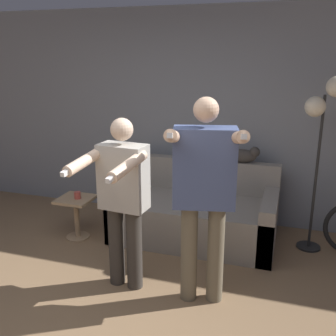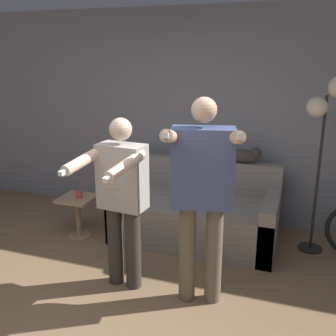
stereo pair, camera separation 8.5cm
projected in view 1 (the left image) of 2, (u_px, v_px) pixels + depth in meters
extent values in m
cube|color=gray|center=(181.00, 116.00, 4.91)|extent=(10.00, 0.05, 2.60)
cube|color=gray|center=(194.00, 220.00, 4.48)|extent=(1.81, 0.92, 0.47)
cube|color=gray|center=(203.00, 175.00, 4.72)|extent=(1.81, 0.14, 0.38)
cube|color=gray|center=(127.00, 206.00, 4.70)|extent=(0.16, 0.92, 0.61)
cube|color=gray|center=(269.00, 223.00, 4.22)|extent=(0.16, 0.92, 0.61)
cylinder|color=#38332D|center=(116.00, 245.00, 3.57)|extent=(0.14, 0.14, 0.76)
cylinder|color=#38332D|center=(134.00, 249.00, 3.51)|extent=(0.14, 0.14, 0.76)
cube|color=#B7B2A8|center=(123.00, 177.00, 3.35)|extent=(0.43, 0.26, 0.57)
sphere|color=beige|center=(121.00, 129.00, 3.24)|extent=(0.19, 0.19, 0.19)
cylinder|color=beige|center=(86.00, 160.00, 3.15)|extent=(0.13, 0.51, 0.14)
cube|color=white|center=(67.00, 172.00, 2.94)|extent=(0.05, 0.13, 0.05)
cylinder|color=beige|center=(128.00, 165.00, 3.01)|extent=(0.13, 0.51, 0.14)
cube|color=white|center=(112.00, 178.00, 2.80)|extent=(0.05, 0.13, 0.05)
cylinder|color=#6B604C|center=(189.00, 253.00, 3.32)|extent=(0.14, 0.14, 0.86)
cylinder|color=#6B604C|center=(215.00, 254.00, 3.31)|extent=(0.14, 0.14, 0.86)
cube|color=#475684|center=(205.00, 168.00, 3.10)|extent=(0.53, 0.33, 0.65)
sphere|color=#D8AD8C|center=(206.00, 110.00, 2.98)|extent=(0.20, 0.20, 0.20)
cylinder|color=#D8AD8C|center=(173.00, 136.00, 2.81)|extent=(0.20, 0.51, 0.20)
cube|color=white|center=(170.00, 136.00, 2.56)|extent=(0.06, 0.13, 0.06)
cylinder|color=#D8AD8C|center=(239.00, 137.00, 2.77)|extent=(0.20, 0.51, 0.20)
cube|color=white|center=(243.00, 137.00, 2.52)|extent=(0.06, 0.13, 0.06)
ellipsoid|color=#3D3833|center=(242.00, 156.00, 4.51)|extent=(0.34, 0.14, 0.16)
sphere|color=#3D3833|center=(255.00, 152.00, 4.45)|extent=(0.12, 0.12, 0.12)
ellipsoid|color=#3D3833|center=(226.00, 159.00, 4.60)|extent=(0.19, 0.04, 0.04)
cone|color=#3D3833|center=(253.00, 149.00, 4.43)|extent=(0.04, 0.04, 0.03)
cone|color=#3D3833|center=(253.00, 148.00, 4.47)|extent=(0.04, 0.04, 0.03)
cylinder|color=black|center=(308.00, 246.00, 4.33)|extent=(0.25, 0.25, 0.02)
cylinder|color=black|center=(316.00, 175.00, 4.10)|extent=(0.03, 0.03, 1.67)
sphere|color=#F4E5C1|center=(315.00, 107.00, 3.92)|extent=(0.21, 0.21, 0.21)
cylinder|color=#A38460|center=(78.00, 236.00, 4.57)|extent=(0.27, 0.27, 0.02)
cylinder|color=#A38460|center=(77.00, 219.00, 4.51)|extent=(0.06, 0.06, 0.46)
cube|color=#A38460|center=(75.00, 199.00, 4.44)|extent=(0.38, 0.38, 0.03)
cylinder|color=#B7473D|center=(77.00, 195.00, 4.41)|extent=(0.07, 0.07, 0.08)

